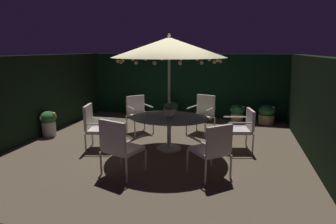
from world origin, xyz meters
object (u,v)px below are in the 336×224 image
centerpiece_planter (169,109)px  potted_plant_back_left (48,122)px  patio_chair_southeast (138,111)px  patio_chair_south (96,125)px  patio_umbrella (169,48)px  potted_plant_right_far (172,109)px  patio_dining_table (169,122)px  patio_chair_north (213,147)px  patio_chair_east (203,112)px  potted_plant_front_corner (267,114)px  potted_plant_left_far (203,111)px  patio_chair_southwest (119,144)px  patio_chair_northeast (242,126)px  potted_plant_back_right (237,113)px  potted_plant_right_near (131,105)px

centerpiece_planter → potted_plant_back_left: 3.41m
patio_chair_southeast → patio_chair_south: 1.58m
patio_umbrella → potted_plant_right_far: bearing=102.3°
patio_dining_table → patio_umbrella: patio_umbrella is taller
patio_chair_north → patio_chair_east: 2.82m
patio_dining_table → potted_plant_front_corner: 3.77m
patio_dining_table → potted_plant_right_far: bearing=102.3°
patio_chair_south → potted_plant_back_left: bearing=161.2°
patio_chair_southeast → potted_plant_back_left: patio_chair_southeast is taller
patio_chair_southeast → potted_plant_right_far: (0.50, 1.84, -0.31)m
patio_dining_table → centerpiece_planter: 0.37m
potted_plant_left_far → potted_plant_right_far: 1.07m
patio_umbrella → patio_chair_southeast: 2.34m
potted_plant_back_left → patio_umbrella: bearing=-3.6°
centerpiece_planter → patio_chair_southwest: centerpiece_planter is taller
patio_chair_northeast → patio_chair_south: size_ratio=0.91×
patio_dining_table → patio_chair_northeast: (1.59, 0.37, -0.09)m
patio_chair_southwest → patio_dining_table: bearing=71.4°
potted_plant_back_left → potted_plant_right_far: 3.83m
patio_chair_east → potted_plant_left_far: patio_chair_east is taller
patio_chair_southeast → potted_plant_back_right: (2.62, 1.69, -0.27)m
centerpiece_planter → patio_chair_southeast: centerpiece_planter is taller
potted_plant_right_far → potted_plant_front_corner: size_ratio=0.93×
patio_chair_south → potted_plant_back_left: patio_chair_south is taller
centerpiece_planter → potted_plant_right_near: bearing=124.0°
patio_umbrella → patio_chair_southeast: bearing=135.2°
patio_chair_east → potted_plant_back_right: bearing=55.2°
patio_chair_east → potted_plant_back_right: (0.90, 1.29, -0.25)m
patio_umbrella → potted_plant_front_corner: 4.23m
potted_plant_back_right → potted_plant_front_corner: 0.88m
patio_chair_north → patio_chair_east: patio_chair_east is taller
centerpiece_planter → potted_plant_right_near: (-2.13, 3.15, -0.62)m
potted_plant_right_near → patio_dining_table: bearing=-55.0°
potted_plant_right_near → patio_chair_southeast: bearing=-63.1°
patio_umbrella → patio_chair_south: size_ratio=2.51×
patio_chair_north → potted_plant_back_right: size_ratio=1.76×
patio_chair_northeast → patio_chair_south: patio_chair_south is taller
patio_chair_north → patio_chair_south: bearing=162.3°
patio_chair_south → potted_plant_back_right: size_ratio=1.81×
centerpiece_planter → potted_plant_right_near: size_ratio=0.60×
potted_plant_right_far → patio_chair_southwest: bearing=-88.4°
centerpiece_planter → patio_chair_northeast: bearing=19.4°
potted_plant_right_far → patio_chair_south: bearing=-105.8°
potted_plant_right_near → centerpiece_planter: bearing=-56.0°
potted_plant_back_right → patio_dining_table: bearing=-117.2°
patio_dining_table → potted_plant_front_corner: bearing=51.5°
centerpiece_planter → patio_chair_south: bearing=-173.2°
patio_chair_northeast → potted_plant_back_left: size_ratio=1.41×
potted_plant_back_right → patio_chair_east: bearing=-124.8°
potted_plant_back_right → potted_plant_left_far: 1.06m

